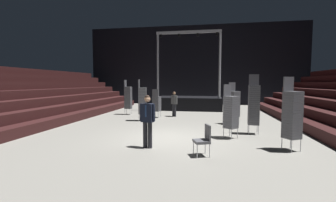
# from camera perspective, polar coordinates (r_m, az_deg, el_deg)

# --- Properties ---
(ground_plane) EXTENTS (22.00, 30.00, 0.10)m
(ground_plane) POSITION_cam_1_polar(r_m,az_deg,el_deg) (9.48, 0.10, -9.21)
(ground_plane) COLOR gray
(arena_end_wall) EXTENTS (22.00, 0.30, 8.00)m
(arena_end_wall) POSITION_cam_1_polar(r_m,az_deg,el_deg) (24.19, 6.26, 8.74)
(arena_end_wall) COLOR black
(arena_end_wall) RESTS_ON ground_plane
(bleacher_bank_left) EXTENTS (5.25, 24.00, 3.15)m
(bleacher_bank_left) POSITION_cam_1_polar(r_m,az_deg,el_deg) (14.17, -34.67, 1.18)
(bleacher_bank_left) COLOR black
(bleacher_bank_left) RESTS_ON ground_plane
(stage_riser) EXTENTS (5.25, 3.27, 6.14)m
(stage_riser) POSITION_cam_1_polar(r_m,az_deg,el_deg) (19.42, 5.27, -0.18)
(stage_riser) COLOR black
(stage_riser) RESTS_ON ground_plane
(man_with_tie) EXTENTS (0.57, 0.32, 1.79)m
(man_with_tie) POSITION_cam_1_polar(r_m,az_deg,el_deg) (7.83, -5.09, -4.18)
(man_with_tie) COLOR black
(man_with_tie) RESTS_ON ground_plane
(chair_stack_front_left) EXTENTS (0.60, 0.60, 2.39)m
(chair_stack_front_left) POSITION_cam_1_polar(r_m,az_deg,el_deg) (8.45, 28.19, -2.85)
(chair_stack_front_left) COLOR #B2B5BA
(chair_stack_front_left) RESTS_ON ground_plane
(chair_stack_front_right) EXTENTS (0.53, 0.53, 1.79)m
(chair_stack_front_right) POSITION_cam_1_polar(r_m,az_deg,el_deg) (14.69, -2.81, -0.57)
(chair_stack_front_right) COLOR #B2B5BA
(chair_stack_front_right) RESTS_ON ground_plane
(chair_stack_mid_left) EXTENTS (0.62, 0.62, 2.14)m
(chair_stack_mid_left) POSITION_cam_1_polar(r_m,az_deg,el_deg) (9.49, 15.17, -2.49)
(chair_stack_mid_left) COLOR #B2B5BA
(chair_stack_mid_left) RESTS_ON ground_plane
(chair_stack_mid_right) EXTENTS (0.45, 0.45, 2.39)m
(chair_stack_mid_right) POSITION_cam_1_polar(r_m,az_deg,el_deg) (16.28, -9.77, 0.90)
(chair_stack_mid_right) COLOR #B2B5BA
(chair_stack_mid_right) RESTS_ON ground_plane
(chair_stack_mid_centre) EXTENTS (0.47, 0.47, 2.56)m
(chair_stack_mid_centre) POSITION_cam_1_polar(r_m,az_deg,el_deg) (10.56, 20.32, -0.77)
(chair_stack_mid_centre) COLOR #B2B5BA
(chair_stack_mid_centre) RESTS_ON ground_plane
(chair_stack_rear_left) EXTENTS (0.61, 0.61, 2.22)m
(chair_stack_rear_left) POSITION_cam_1_polar(r_m,az_deg,el_deg) (12.75, 15.92, -0.56)
(chair_stack_rear_left) COLOR #B2B5BA
(chair_stack_rear_left) RESTS_ON ground_plane
(chair_stack_rear_right) EXTENTS (0.51, 0.51, 2.39)m
(chair_stack_rear_right) POSITION_cam_1_polar(r_m,az_deg,el_deg) (13.44, -6.30, 0.19)
(chair_stack_rear_right) COLOR #B2B5BA
(chair_stack_rear_right) RESTS_ON ground_plane
(crew_worker_near_stage) EXTENTS (0.47, 0.47, 1.65)m
(crew_worker_near_stage) POSITION_cam_1_polar(r_m,az_deg,el_deg) (15.12, 1.52, -0.33)
(crew_worker_near_stage) COLOR black
(crew_worker_near_stage) RESTS_ON ground_plane
(loose_chair_near_man) EXTENTS (0.57, 0.57, 0.95)m
(loose_chair_near_man) POSITION_cam_1_polar(r_m,az_deg,el_deg) (7.13, 8.77, -9.04)
(loose_chair_near_man) COLOR #B2B5BA
(loose_chair_near_man) RESTS_ON ground_plane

